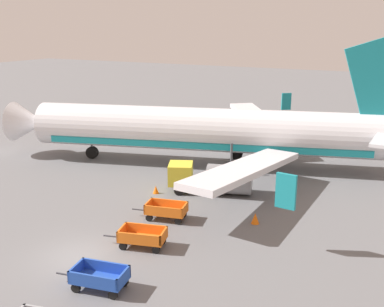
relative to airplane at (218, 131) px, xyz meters
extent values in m
plane|color=slate|center=(0.30, -18.24, -3.05)|extent=(220.00, 220.00, 0.00)
cylinder|color=silver|center=(-0.99, -0.29, 0.10)|extent=(29.82, 12.05, 3.70)
cube|color=teal|center=(-0.99, -0.29, -0.92)|extent=(26.89, 11.02, 0.56)
cone|color=silver|center=(-16.81, -4.97, 0.10)|extent=(4.10, 4.38, 3.63)
cube|color=silver|center=(5.33, -7.13, -0.57)|extent=(3.84, 13.19, 1.35)
cube|color=teal|center=(9.70, -12.62, 0.38)|extent=(1.11, 0.31, 1.90)
cylinder|color=gray|center=(3.71, -5.98, -1.92)|extent=(3.66, 2.92, 2.10)
cube|color=silver|center=(0.60, 8.88, -0.57)|extent=(10.12, 11.80, 1.35)
cube|color=teal|center=(1.28, 15.86, 0.38)|extent=(0.99, 0.84, 1.90)
cylinder|color=gray|center=(-0.14, 7.04, -1.92)|extent=(3.66, 2.92, 2.10)
cube|color=teal|center=(12.25, 3.62, 4.85)|extent=(5.83, 2.04, 6.88)
cube|color=silver|center=(11.53, 6.74, 0.70)|extent=(4.43, 5.31, 0.24)
cylinder|color=#4C4C51|center=(-11.06, -3.27, -1.48)|extent=(0.20, 0.20, 2.04)
cylinder|color=black|center=(-11.06, -3.27, -2.50)|extent=(1.18, 0.74, 1.10)
cylinder|color=#4C4C51|center=(2.03, -1.69, -1.48)|extent=(0.20, 0.20, 2.04)
cylinder|color=black|center=(2.03, -1.69, -2.50)|extent=(1.18, 0.74, 1.10)
cylinder|color=#4C4C51|center=(0.79, 2.53, -1.48)|extent=(0.20, 0.20, 2.04)
cylinder|color=black|center=(0.79, 2.53, -2.50)|extent=(1.18, 0.74, 1.10)
cube|color=#234CB2|center=(3.33, -20.18, -2.57)|extent=(2.72, 1.84, 0.08)
cube|color=#234CB2|center=(3.45, -20.82, -2.26)|extent=(2.48, 0.56, 0.55)
cube|color=#234CB2|center=(3.21, -19.54, -2.26)|extent=(2.48, 0.56, 0.55)
cube|color=#234CB2|center=(2.15, -20.40, -2.26)|extent=(0.36, 1.39, 0.55)
cube|color=#234CB2|center=(4.51, -19.96, -2.26)|extent=(0.36, 1.39, 0.55)
cylinder|color=#2D2D33|center=(1.56, -20.51, -2.61)|extent=(1.00, 0.26, 0.08)
cylinder|color=black|center=(2.51, -20.90, -2.83)|extent=(0.46, 0.24, 0.44)
cylinder|color=black|center=(2.30, -19.80, -2.83)|extent=(0.46, 0.24, 0.44)
cylinder|color=black|center=(4.35, -20.56, -2.83)|extent=(0.46, 0.24, 0.44)
cylinder|color=black|center=(4.15, -19.46, -2.83)|extent=(0.46, 0.24, 0.44)
cube|color=orange|center=(2.74, -15.75, -2.57)|extent=(2.78, 2.00, 0.08)
cube|color=orange|center=(2.91, -16.38, -2.26)|extent=(2.44, 0.74, 0.55)
cube|color=orange|center=(2.58, -15.12, -2.26)|extent=(2.44, 0.74, 0.55)
cube|color=orange|center=(1.58, -16.06, -2.26)|extent=(0.46, 1.38, 0.55)
cube|color=orange|center=(3.90, -15.44, -2.26)|extent=(0.46, 1.38, 0.55)
cylinder|color=#2D2D33|center=(1.00, -16.21, -2.61)|extent=(0.99, 0.33, 0.08)
cylinder|color=black|center=(1.98, -16.53, -2.83)|extent=(0.47, 0.27, 0.44)
cylinder|color=black|center=(1.69, -15.45, -2.83)|extent=(0.47, 0.27, 0.44)
cylinder|color=black|center=(3.79, -16.05, -2.83)|extent=(0.47, 0.27, 0.44)
cylinder|color=black|center=(3.51, -14.97, -2.83)|extent=(0.47, 0.27, 0.44)
cube|color=orange|center=(1.97, -11.92, -2.57)|extent=(2.74, 1.91, 0.08)
cube|color=orange|center=(2.11, -12.56, -2.26)|extent=(2.46, 0.64, 0.55)
cube|color=orange|center=(1.83, -11.29, -2.26)|extent=(2.46, 0.64, 0.55)
cube|color=orange|center=(0.80, -12.18, -2.26)|extent=(0.40, 1.39, 0.55)
cube|color=orange|center=(3.15, -11.66, -2.26)|extent=(0.40, 1.39, 0.55)
cylinder|color=#2D2D33|center=(0.22, -12.31, -2.61)|extent=(0.99, 0.29, 0.08)
cylinder|color=black|center=(1.18, -12.67, -2.83)|extent=(0.46, 0.25, 0.44)
cylinder|color=black|center=(0.94, -11.58, -2.83)|extent=(0.46, 0.25, 0.44)
cylinder|color=black|center=(3.01, -12.27, -2.83)|extent=(0.46, 0.25, 0.44)
cylinder|color=black|center=(2.77, -11.17, -2.83)|extent=(0.46, 0.25, 0.44)
cube|color=slate|center=(2.10, -6.23, -2.55)|extent=(3.61, 3.00, 0.20)
cube|color=yellow|center=(0.30, -7.04, -1.70)|extent=(2.33, 2.43, 1.50)
cube|color=#19232D|center=(-0.43, -7.37, -1.55)|extent=(0.74, 1.51, 0.67)
cylinder|color=black|center=(0.64, -7.83, -2.65)|extent=(0.85, 0.60, 0.80)
cylinder|color=black|center=(-0.06, -6.27, -2.65)|extent=(0.85, 0.60, 0.80)
cylinder|color=black|center=(3.27, -6.65, -2.65)|extent=(0.85, 0.60, 0.80)
cylinder|color=black|center=(2.57, -5.09, -2.65)|extent=(0.85, 0.60, 0.80)
cone|color=orange|center=(-1.07, -8.31, -2.77)|extent=(0.44, 0.44, 0.57)
cone|color=orange|center=(7.14, -9.94, -2.72)|extent=(0.51, 0.51, 0.67)
camera|label=1|loc=(15.83, -34.87, 8.75)|focal=43.04mm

